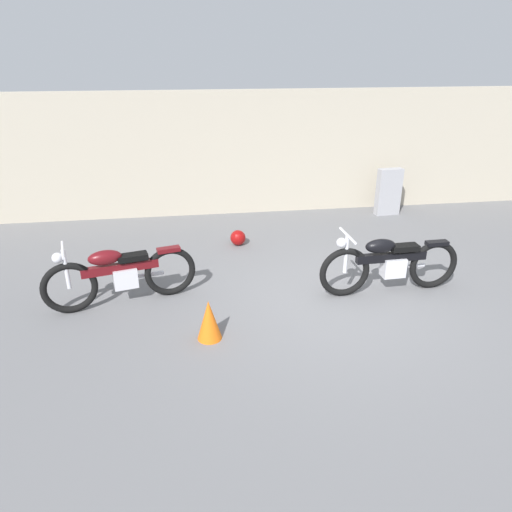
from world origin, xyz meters
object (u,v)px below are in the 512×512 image
helmet (238,238)px  motorcycle_black (389,263)px  traffic_cone (209,320)px  motorcycle_maroon (120,274)px  stone_marker (389,192)px

helmet → motorcycle_black: (2.07, -2.22, 0.34)m
helmet → traffic_cone: bearing=-102.9°
traffic_cone → motorcycle_maroon: (-1.22, 1.12, 0.20)m
stone_marker → traffic_cone: size_ratio=1.90×
stone_marker → motorcycle_black: stone_marker is taller
helmet → traffic_cone: traffic_cone is taller
helmet → motorcycle_black: 3.06m
traffic_cone → stone_marker: bearing=46.4°
helmet → traffic_cone: size_ratio=0.53×
stone_marker → traffic_cone: bearing=-133.6°
stone_marker → helmet: stone_marker is taller
traffic_cone → helmet: bearing=77.1°
stone_marker → motorcycle_black: bearing=-112.5°
stone_marker → traffic_cone: (-4.27, -4.48, -0.25)m
motorcycle_black → stone_marker: bearing=-114.7°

